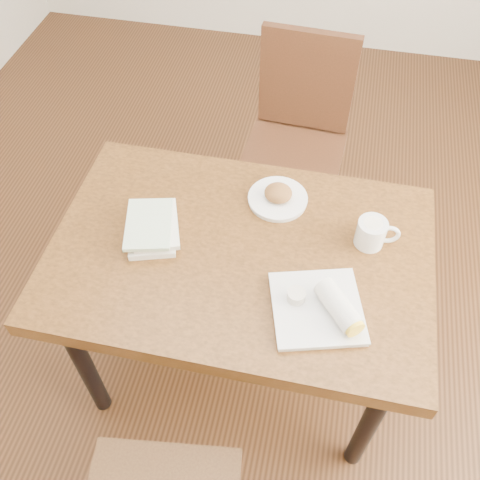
% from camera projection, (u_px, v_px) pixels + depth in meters
% --- Properties ---
extents(ground, '(4.00, 5.00, 0.01)m').
position_uv_depth(ground, '(240.00, 360.00, 2.24)').
color(ground, '#472814').
rests_on(ground, ground).
extents(table, '(1.18, 0.79, 0.75)m').
position_uv_depth(table, '(240.00, 267.00, 1.72)').
color(table, brown).
rests_on(table, ground).
extents(chair_far, '(0.45, 0.45, 0.95)m').
position_uv_depth(chair_far, '(298.00, 130.00, 2.32)').
color(chair_far, '#412112').
rests_on(chair_far, ground).
extents(plate_scone, '(0.20, 0.20, 0.06)m').
position_uv_depth(plate_scone, '(278.00, 197.00, 1.76)').
color(plate_scone, white).
rests_on(plate_scone, table).
extents(coffee_mug, '(0.14, 0.09, 0.09)m').
position_uv_depth(coffee_mug, '(372.00, 233.00, 1.63)').
color(coffee_mug, white).
rests_on(coffee_mug, table).
extents(plate_burrito, '(0.31, 0.31, 0.08)m').
position_uv_depth(plate_burrito, '(323.00, 308.00, 1.49)').
color(plate_burrito, white).
rests_on(plate_burrito, table).
extents(book_stack, '(0.21, 0.25, 0.06)m').
position_uv_depth(book_stack, '(152.00, 228.00, 1.67)').
color(book_stack, white).
rests_on(book_stack, table).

